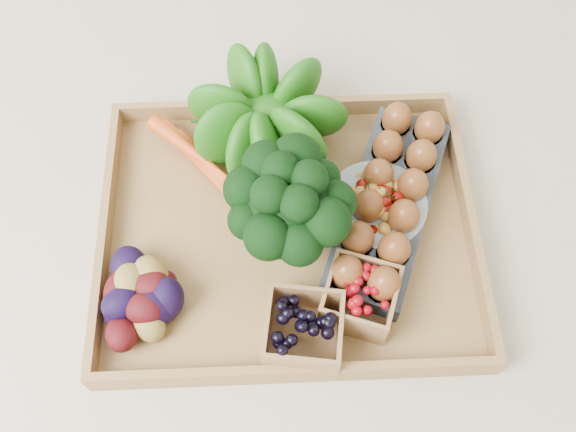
{
  "coord_description": "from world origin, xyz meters",
  "views": [
    {
      "loc": [
        -0.02,
        -0.45,
        0.87
      ],
      "look_at": [
        0.0,
        0.0,
        0.06
      ],
      "focal_mm": 40.0,
      "sensor_mm": 36.0,
      "label": 1
    }
  ],
  "objects_px": {
    "tray": "(288,233)",
    "egg_carton": "(388,207)",
    "cherry_bowl": "(375,209)",
    "broccoli": "(289,223)"
  },
  "relations": [
    {
      "from": "egg_carton",
      "to": "broccoli",
      "type": "bearing_deg",
      "value": -140.71
    },
    {
      "from": "tray",
      "to": "egg_carton",
      "type": "xyz_separation_m",
      "value": [
        0.15,
        0.02,
        0.03
      ]
    },
    {
      "from": "tray",
      "to": "broccoli",
      "type": "xyz_separation_m",
      "value": [
        0.0,
        -0.02,
        0.08
      ]
    },
    {
      "from": "tray",
      "to": "egg_carton",
      "type": "distance_m",
      "value": 0.15
    },
    {
      "from": "broccoli",
      "to": "tray",
      "type": "bearing_deg",
      "value": 92.18
    },
    {
      "from": "egg_carton",
      "to": "cherry_bowl",
      "type": "bearing_deg",
      "value": -147.81
    },
    {
      "from": "tray",
      "to": "egg_carton",
      "type": "height_order",
      "value": "egg_carton"
    },
    {
      "from": "broccoli",
      "to": "egg_carton",
      "type": "height_order",
      "value": "broccoli"
    },
    {
      "from": "tray",
      "to": "cherry_bowl",
      "type": "distance_m",
      "value": 0.14
    },
    {
      "from": "cherry_bowl",
      "to": "broccoli",
      "type": "bearing_deg",
      "value": -161.05
    }
  ]
}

